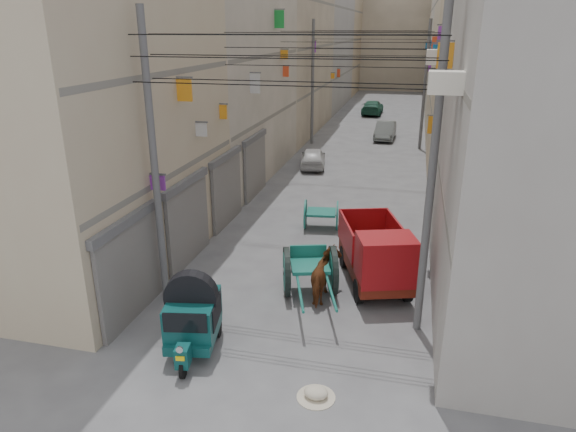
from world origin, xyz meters
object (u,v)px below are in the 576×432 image
(distant_car_white, at_px, (313,157))
(second_cart, at_px, (321,214))
(mini_truck, at_px, (378,259))
(distant_car_grey, at_px, (385,131))
(tonga_cart, at_px, (310,270))
(feed_sack, at_px, (316,392))
(horse, at_px, (326,276))
(distant_car_green, at_px, (373,107))
(auto_rickshaw, at_px, (193,315))

(distant_car_white, bearing_deg, second_cart, 93.83)
(mini_truck, distance_m, distant_car_grey, 22.77)
(mini_truck, bearing_deg, tonga_cart, -176.25)
(feed_sack, relative_size, distant_car_grey, 0.14)
(second_cart, height_order, distant_car_white, second_cart)
(distant_car_white, bearing_deg, horse, 93.29)
(mini_truck, relative_size, distant_car_green, 0.91)
(distant_car_green, bearing_deg, auto_rickshaw, 89.00)
(auto_rickshaw, bearing_deg, distant_car_white, 80.90)
(horse, xyz_separation_m, distant_car_white, (-3.25, 14.73, -0.14))
(auto_rickshaw, height_order, mini_truck, mini_truck)
(mini_truck, height_order, distant_car_white, mini_truck)
(horse, bearing_deg, distant_car_grey, -93.35)
(horse, xyz_separation_m, distant_car_green, (-1.63, 34.76, -0.08))
(distant_car_green, bearing_deg, horse, 93.31)
(tonga_cart, relative_size, second_cart, 2.38)
(horse, bearing_deg, distant_car_white, -80.39)
(second_cart, height_order, feed_sack, second_cart)
(feed_sack, distance_m, distant_car_green, 39.14)
(mini_truck, bearing_deg, distant_car_white, 90.67)
(tonga_cart, height_order, distant_car_green, tonga_cart)
(auto_rickshaw, distance_m, second_cart, 8.82)
(auto_rickshaw, xyz_separation_m, horse, (2.71, 3.22, -0.22))
(horse, distance_m, distant_car_grey, 23.68)
(feed_sack, xyz_separation_m, distant_car_white, (-3.80, 19.04, 0.43))
(distant_car_white, height_order, distant_car_green, distant_car_green)
(tonga_cart, relative_size, distant_car_white, 1.04)
(auto_rickshaw, bearing_deg, feed_sack, -29.26)
(second_cart, bearing_deg, tonga_cart, -90.84)
(mini_truck, distance_m, horse, 1.71)
(distant_car_grey, bearing_deg, auto_rickshaw, -94.34)
(tonga_cart, distance_m, feed_sack, 4.65)
(mini_truck, xyz_separation_m, horse, (-1.40, -0.94, -0.27))
(distant_car_green, bearing_deg, tonga_cart, 92.49)
(distant_car_white, bearing_deg, distant_car_green, -103.77)
(distant_car_grey, bearing_deg, distant_car_green, 101.32)
(feed_sack, relative_size, horse, 0.31)
(distant_car_white, height_order, distant_car_grey, distant_car_grey)
(mini_truck, height_order, horse, mini_truck)
(feed_sack, xyz_separation_m, distant_car_grey, (-0.34, 27.99, 0.48))
(tonga_cart, bearing_deg, second_cart, 79.26)
(tonga_cart, bearing_deg, distant_car_white, 83.38)
(tonga_cart, distance_m, distant_car_white, 14.81)
(second_cart, bearing_deg, auto_rickshaw, -107.84)
(second_cart, xyz_separation_m, horse, (1.11, -5.44, 0.09))
(mini_truck, xyz_separation_m, feed_sack, (-0.85, -5.25, -0.84))
(second_cart, height_order, horse, horse)
(second_cart, relative_size, distant_car_green, 0.33)
(auto_rickshaw, relative_size, distant_car_grey, 0.62)
(feed_sack, xyz_separation_m, horse, (-0.55, 4.31, 0.58))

